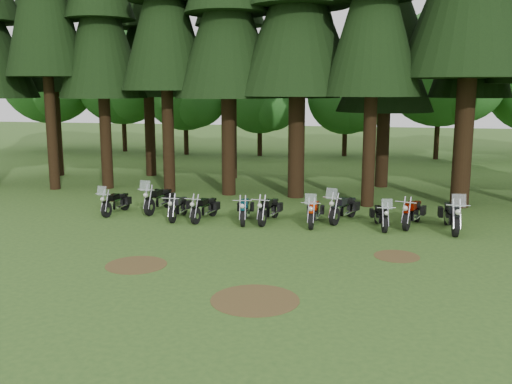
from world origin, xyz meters
TOP-DOWN VIEW (x-y plane):
  - ground at (0.00, 0.00)m, footprint 120.00×120.00m
  - pine_back_1 at (-9.26, 14.35)m, footprint 4.52×4.52m
  - pine_back_2 at (-4.38, 14.40)m, footprint 4.85×4.85m
  - pine_back_4 at (4.04, 13.25)m, footprint 4.94×4.94m
  - decid_0 at (-22.10, 25.26)m, footprint 8.00×7.78m
  - decid_1 at (-15.99, 25.76)m, footprint 7.91×7.69m
  - decid_2 at (-10.43, 24.78)m, footprint 6.72×6.53m
  - decid_3 at (-4.71, 25.13)m, footprint 6.12×5.95m
  - decid_4 at (1.58, 26.32)m, footprint 5.93×5.76m
  - decid_5 at (8.29, 25.71)m, footprint 8.45×8.21m
  - dirt_patch_0 at (-3.00, -2.00)m, footprint 1.80×1.80m
  - dirt_patch_1 at (4.50, 0.50)m, footprint 1.40×1.40m
  - dirt_patch_2 at (1.00, -4.00)m, footprint 2.20×2.20m
  - motorcycle_0 at (-6.66, 4.27)m, footprint 0.47×2.10m
  - motorcycle_1 at (-5.08, 5.03)m, footprint 0.57×2.38m
  - motorcycle_2 at (-3.83, 3.97)m, footprint 0.32×2.11m
  - motorcycle_3 at (-2.75, 3.97)m, footprint 0.49×2.11m
  - motorcycle_4 at (-1.15, 3.99)m, footprint 0.46×2.17m
  - motorcycle_5 at (-0.22, 4.17)m, footprint 0.44×2.21m
  - motorcycle_6 at (1.53, 4.06)m, footprint 0.41×2.20m
  - motorcycle_7 at (2.57, 4.90)m, footprint 1.08×2.28m
  - motorcycle_8 at (4.01, 4.08)m, footprint 0.63×2.06m
  - motorcycle_9 at (5.15, 4.65)m, footprint 0.80×2.25m
  - motorcycle_10 at (6.51, 4.20)m, footprint 0.48×2.50m

SIDE VIEW (x-z plane):
  - ground at x=0.00m, z-range 0.00..0.00m
  - dirt_patch_0 at x=-3.00m, z-range 0.00..0.01m
  - dirt_patch_1 at x=4.50m, z-range 0.00..0.01m
  - dirt_patch_2 at x=1.00m, z-range 0.00..0.01m
  - motorcycle_8 at x=4.01m, z-range -0.21..1.08m
  - motorcycle_2 at x=-3.83m, z-range 0.01..0.86m
  - motorcycle_3 at x=-2.75m, z-range 0.01..0.87m
  - motorcycle_0 at x=-6.66m, z-range -0.22..1.10m
  - motorcycle_4 at x=-1.15m, z-range 0.01..0.89m
  - motorcycle_5 at x=-0.22m, z-range 0.01..0.91m
  - motorcycle_6 at x=1.53m, z-range -0.23..1.16m
  - motorcycle_9 at x=5.15m, z-range 0.01..0.95m
  - motorcycle_7 at x=2.57m, z-range -0.24..1.23m
  - motorcycle_1 at x=-5.08m, z-range -0.25..1.25m
  - motorcycle_10 at x=6.51m, z-range -0.26..1.31m
  - decid_4 at x=1.58m, z-range 0.67..8.07m
  - decid_3 at x=-4.71m, z-range 0.69..8.34m
  - decid_2 at x=-10.43m, z-range 0.76..9.15m
  - decid_1 at x=-15.99m, z-range 0.89..10.77m
  - decid_0 at x=-22.10m, z-range 0.90..10.90m
  - decid_5 at x=8.29m, z-range 0.95..11.51m
  - pine_back_4 at x=4.04m, z-range 1.36..15.14m
  - pine_back_1 at x=-9.26m, z-range 1.60..17.82m
  - pine_back_2 at x=-4.38m, z-range 1.61..17.91m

